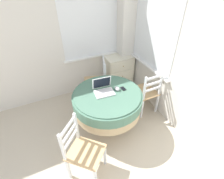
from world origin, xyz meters
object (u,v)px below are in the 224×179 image
at_px(cell_phone, 123,89).
at_px(dining_chair_near_right_window, 146,92).
at_px(corner_cabinet, 119,72).
at_px(laptop, 103,89).
at_px(round_dining_table, 108,101).
at_px(dining_chair_camera_near, 82,151).
at_px(dining_chair_near_back_window, 98,81).
at_px(computer_mouse, 117,89).

distance_m(cell_phone, dining_chair_near_right_window, 0.64).
distance_m(cell_phone, corner_cabinet, 1.18).
bearing_deg(corner_cabinet, laptop, -128.80).
xyz_separation_m(laptop, corner_cabinet, (0.76, 0.95, -0.42)).
height_order(round_dining_table, dining_chair_near_right_window, dining_chair_near_right_window).
relative_size(cell_phone, dining_chair_camera_near, 0.12).
xyz_separation_m(round_dining_table, dining_chair_near_back_window, (0.15, 0.81, -0.16)).
bearing_deg(round_dining_table, cell_phone, 0.29).
distance_m(laptop, computer_mouse, 0.21).
xyz_separation_m(dining_chair_near_back_window, dining_chair_camera_near, (-0.75, -1.37, 0.00)).
relative_size(laptop, dining_chair_camera_near, 0.35).
bearing_deg(round_dining_table, laptop, 115.15).
bearing_deg(dining_chair_camera_near, laptop, 47.53).
xyz_separation_m(dining_chair_camera_near, corner_cabinet, (1.34, 1.58, -0.05)).
height_order(cell_phone, corner_cabinet, cell_phone).
relative_size(dining_chair_near_back_window, dining_chair_near_right_window, 1.00).
distance_m(laptop, dining_chair_camera_near, 0.93).
height_order(round_dining_table, cell_phone, cell_phone).
relative_size(computer_mouse, corner_cabinet, 0.14).
height_order(cell_phone, dining_chair_camera_near, dining_chair_camera_near).
xyz_separation_m(round_dining_table, laptop, (-0.03, 0.07, 0.20)).
bearing_deg(laptop, dining_chair_camera_near, -132.47).
distance_m(dining_chair_near_back_window, corner_cabinet, 0.62).
height_order(cell_phone, dining_chair_near_right_window, dining_chair_near_right_window).
relative_size(round_dining_table, laptop, 3.44).
relative_size(dining_chair_near_back_window, dining_chair_camera_near, 1.00).
height_order(computer_mouse, corner_cabinet, computer_mouse).
distance_m(round_dining_table, dining_chair_near_back_window, 0.83).
bearing_deg(laptop, computer_mouse, -14.06).
bearing_deg(dining_chair_camera_near, dining_chair_near_right_window, 24.55).
bearing_deg(computer_mouse, laptop, 165.94).
relative_size(round_dining_table, cell_phone, 10.36).
distance_m(round_dining_table, dining_chair_camera_near, 0.84).
height_order(dining_chair_near_back_window, dining_chair_camera_near, same).
bearing_deg(dining_chair_near_right_window, corner_cabinet, 95.23).
bearing_deg(laptop, round_dining_table, -64.85).
height_order(dining_chair_near_right_window, corner_cabinet, dining_chair_near_right_window).
relative_size(round_dining_table, computer_mouse, 10.25).
xyz_separation_m(dining_chair_near_right_window, corner_cabinet, (-0.08, 0.93, -0.05)).
height_order(laptop, dining_chair_near_back_window, laptop).
height_order(round_dining_table, laptop, laptop).
bearing_deg(dining_chair_near_back_window, cell_phone, -81.05).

